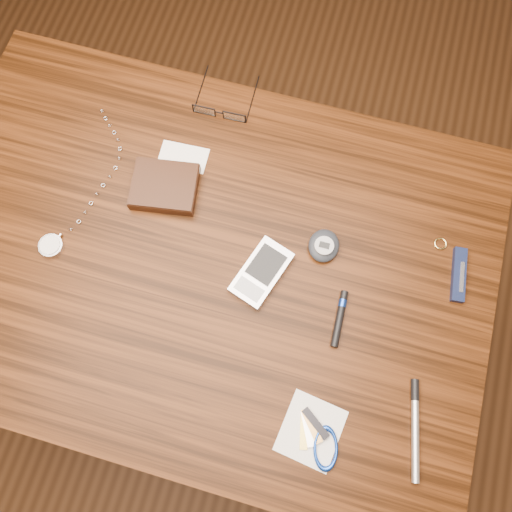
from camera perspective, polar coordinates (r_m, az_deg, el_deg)
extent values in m
plane|color=#472814|center=(1.59, -3.44, -7.93)|extent=(3.80, 3.80, 0.00)
cube|color=#3C1C09|center=(0.88, -6.19, -0.37)|extent=(1.00, 0.70, 0.03)
cylinder|color=#4C2814|center=(1.36, -27.26, -11.67)|extent=(0.05, 0.05, 0.71)
cylinder|color=#4C2814|center=(1.25, 13.03, -24.01)|extent=(0.05, 0.05, 0.71)
cylinder|color=#4C2814|center=(1.45, -18.28, 11.05)|extent=(0.05, 0.05, 0.71)
cylinder|color=#4C2814|center=(1.35, 18.17, 1.88)|extent=(0.05, 0.05, 0.71)
cube|color=black|center=(0.91, -10.38, 7.77)|extent=(0.13, 0.11, 0.02)
cube|color=black|center=(0.89, -10.52, 8.11)|extent=(0.12, 0.11, 0.00)
cube|color=white|center=(0.94, -8.31, 11.15)|extent=(0.09, 0.06, 0.00)
cube|color=black|center=(0.97, -5.95, 16.22)|extent=(0.04, 0.00, 0.02)
cube|color=white|center=(0.97, -5.95, 16.22)|extent=(0.04, 0.00, 0.02)
cylinder|color=black|center=(1.01, -6.31, 18.55)|extent=(0.01, 0.11, 0.00)
cube|color=black|center=(0.96, -2.50, 15.60)|extent=(0.04, 0.00, 0.02)
cube|color=white|center=(0.96, -2.50, 15.60)|extent=(0.04, 0.00, 0.02)
cylinder|color=black|center=(0.99, -0.40, 17.53)|extent=(0.01, 0.11, 0.00)
cube|color=black|center=(0.96, -4.25, 16.03)|extent=(0.01, 0.00, 0.00)
torus|color=#EECE6F|center=(0.92, 20.33, 1.33)|extent=(0.03, 0.03, 0.00)
cylinder|color=silver|center=(0.93, -22.37, 1.08)|extent=(0.04, 0.04, 0.01)
cylinder|color=silver|center=(0.92, -22.50, 1.20)|extent=(0.03, 0.03, 0.00)
cylinder|color=silver|center=(0.93, -21.48, 2.23)|extent=(0.01, 0.01, 0.01)
torus|color=silver|center=(0.93, -20.42, 2.86)|extent=(0.01, 0.01, 0.01)
torus|color=silver|center=(0.93, -19.60, 3.72)|extent=(0.01, 0.01, 0.00)
torus|color=silver|center=(0.93, -18.94, 4.72)|extent=(0.01, 0.01, 0.01)
torus|color=silver|center=(0.93, -18.35, 5.76)|extent=(0.01, 0.01, 0.00)
torus|color=silver|center=(0.94, -17.73, 6.77)|extent=(0.01, 0.01, 0.01)
torus|color=silver|center=(0.94, -17.07, 7.74)|extent=(0.01, 0.01, 0.00)
torus|color=silver|center=(0.95, -16.38, 8.69)|extent=(0.01, 0.00, 0.01)
torus|color=silver|center=(0.95, -15.77, 9.67)|extent=(0.01, 0.01, 0.00)
torus|color=silver|center=(0.96, -15.37, 10.71)|extent=(0.01, 0.00, 0.01)
torus|color=silver|center=(0.97, -15.28, 11.74)|extent=(0.01, 0.01, 0.00)
torus|color=silver|center=(0.98, -15.50, 12.65)|extent=(0.01, 0.01, 0.01)
torus|color=silver|center=(0.99, -15.91, 13.42)|extent=(0.01, 0.01, 0.00)
torus|color=silver|center=(1.00, -16.38, 14.12)|extent=(0.01, 0.01, 0.01)
torus|color=silver|center=(1.01, -16.82, 14.82)|extent=(0.01, 0.01, 0.00)
torus|color=silver|center=(1.02, -17.19, 15.56)|extent=(0.01, 0.00, 0.01)
cube|color=#B4B4B9|center=(0.84, 0.62, -1.91)|extent=(0.09, 0.13, 0.02)
cube|color=black|center=(0.83, 1.17, -0.98)|extent=(0.06, 0.07, 0.00)
cube|color=#A7A9B0|center=(0.82, -0.80, -3.79)|extent=(0.05, 0.04, 0.00)
ellipsoid|color=#22262D|center=(0.86, 7.76, 1.17)|extent=(0.05, 0.06, 0.02)
cylinder|color=#A5A7AC|center=(0.85, 7.80, 1.18)|extent=(0.03, 0.03, 0.00)
cube|color=black|center=(0.84, 7.82, 1.24)|extent=(0.02, 0.01, 0.00)
cube|color=white|center=(0.82, 6.29, -19.22)|extent=(0.10, 0.11, 0.00)
torus|color=#143DAD|center=(0.82, 7.96, -20.94)|extent=(0.06, 0.06, 0.01)
cube|color=#A38D39|center=(0.82, 5.50, -19.29)|extent=(0.02, 0.06, 0.00)
cube|color=silver|center=(0.82, 5.94, -19.01)|extent=(0.03, 0.05, 0.00)
cube|color=olive|center=(0.82, 6.39, -18.73)|extent=(0.04, 0.05, 0.00)
cube|color=black|center=(0.82, 6.83, -18.45)|extent=(0.05, 0.04, 0.00)
cube|color=#111639|center=(0.91, 22.16, -1.99)|extent=(0.03, 0.10, 0.01)
cube|color=silver|center=(0.90, 22.48, -2.23)|extent=(0.01, 0.05, 0.00)
cylinder|color=silver|center=(0.85, 17.74, -18.37)|extent=(0.04, 0.15, 0.01)
cylinder|color=black|center=(0.85, 17.71, -14.36)|extent=(0.02, 0.03, 0.01)
cylinder|color=black|center=(0.84, 9.52, -7.08)|extent=(0.02, 0.09, 0.01)
cylinder|color=#183CA8|center=(0.84, 9.86, -5.36)|extent=(0.01, 0.01, 0.01)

